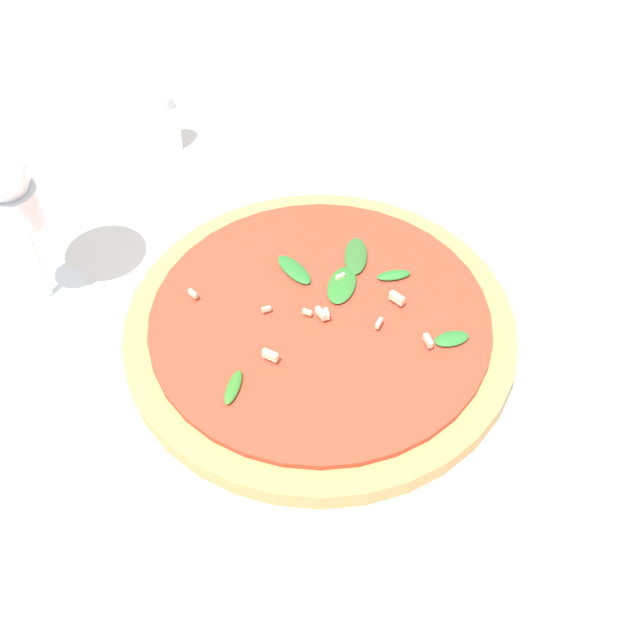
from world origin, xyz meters
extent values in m
plane|color=silver|center=(0.00, 0.00, 0.00)|extent=(6.00, 6.00, 0.00)
cylinder|color=white|center=(-0.02, 0.03, 0.01)|extent=(0.35, 0.35, 0.01)
cylinder|color=#B7844C|center=(-0.02, 0.03, 0.02)|extent=(0.33, 0.33, 0.02)
cylinder|color=#B73823|center=(-0.02, 0.03, 0.03)|extent=(0.29, 0.29, 0.01)
ellipsoid|color=#27722A|center=(0.02, -0.05, 0.04)|extent=(0.01, 0.03, 0.01)
ellipsoid|color=#296F2B|center=(-0.06, -0.08, 0.04)|extent=(0.02, 0.03, 0.01)
ellipsoid|color=#307325|center=(-0.08, 0.11, 0.04)|extent=(0.03, 0.02, 0.01)
ellipsoid|color=#2D6128|center=(0.05, -0.02, 0.04)|extent=(0.05, 0.03, 0.01)
ellipsoid|color=#2A6D27|center=(0.01, 0.00, 0.04)|extent=(0.05, 0.04, 0.01)
ellipsoid|color=#276C2A|center=(0.04, 0.04, 0.04)|extent=(0.05, 0.03, 0.01)
cube|color=beige|center=(-0.02, 0.03, 0.04)|extent=(0.01, 0.01, 0.01)
cube|color=beige|center=(-0.02, -0.04, 0.04)|extent=(0.01, 0.01, 0.01)
cube|color=beige|center=(0.02, 0.13, 0.04)|extent=(0.01, 0.01, 0.01)
cube|color=beige|center=(-0.02, 0.04, 0.04)|extent=(0.01, 0.01, 0.00)
cube|color=beige|center=(0.02, 0.00, 0.04)|extent=(0.01, 0.01, 0.00)
cube|color=beige|center=(-0.07, -0.05, 0.04)|extent=(0.01, 0.01, 0.01)
cube|color=beige|center=(-0.02, 0.02, 0.04)|extent=(0.01, 0.00, 0.01)
cube|color=beige|center=(-0.04, -0.02, 0.04)|extent=(0.01, 0.01, 0.01)
cube|color=beige|center=(-0.01, 0.07, 0.04)|extent=(0.00, 0.01, 0.00)
cube|color=beige|center=(-0.06, 0.07, 0.04)|extent=(0.01, 0.01, 0.01)
cylinder|color=white|center=(0.09, 0.26, 0.00)|extent=(0.07, 0.07, 0.00)
cylinder|color=white|center=(0.09, 0.26, 0.05)|extent=(0.01, 0.01, 0.08)
cone|color=white|center=(0.09, 0.26, 0.13)|extent=(0.08, 0.08, 0.09)
cylinder|color=white|center=(0.09, 0.26, 0.11)|extent=(0.04, 0.04, 0.03)
cylinder|color=silver|center=(0.30, 0.14, 0.03)|extent=(0.03, 0.03, 0.06)
cylinder|color=#B7B7BF|center=(0.30, 0.14, 0.06)|extent=(0.03, 0.03, 0.01)
camera|label=1|loc=(-0.43, 0.11, 0.51)|focal=42.00mm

